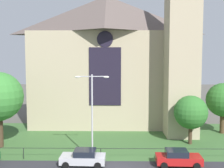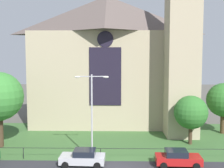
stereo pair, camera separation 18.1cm
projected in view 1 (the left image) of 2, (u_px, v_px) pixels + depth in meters
name	position (u px, v px, depth m)	size (l,w,h in m)	color
ground	(118.00, 138.00, 34.51)	(160.00, 160.00, 0.00)	#56544C
grass_verge	(118.00, 143.00, 32.52)	(120.00, 20.00, 0.01)	#3D6633
church_building	(111.00, 58.00, 42.34)	(23.20, 16.20, 26.00)	tan
iron_railing	(101.00, 150.00, 26.98)	(31.20, 0.07, 1.13)	black
tree_right_far	(223.00, 100.00, 36.47)	(4.57, 4.57, 6.88)	#4C3823
tree_right_near	(191.00, 112.00, 31.70)	(3.94, 3.94, 5.80)	#423021
streetlamp_near	(92.00, 106.00, 26.52)	(3.37, 0.26, 8.52)	#B2B2B7
parked_car_silver	(83.00, 158.00, 25.42)	(4.25, 2.12, 1.51)	#B7B7BC
parked_car_red	(178.00, 158.00, 25.33)	(4.25, 2.12, 1.51)	#B21919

